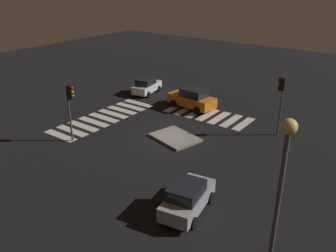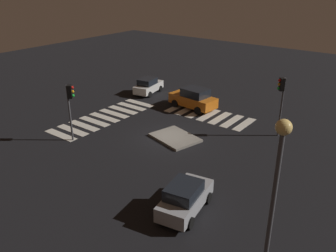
{
  "view_description": "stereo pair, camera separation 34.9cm",
  "coord_description": "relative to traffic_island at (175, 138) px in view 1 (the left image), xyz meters",
  "views": [
    {
      "loc": [
        -14.4,
        19.54,
        11.48
      ],
      "look_at": [
        0.0,
        0.0,
        1.0
      ],
      "focal_mm": 37.8,
      "sensor_mm": 36.0,
      "label": 1
    },
    {
      "loc": [
        -14.68,
        19.33,
        11.48
      ],
      "look_at": [
        0.0,
        0.0,
        1.0
      ],
      "focal_mm": 37.8,
      "sensor_mm": 36.0,
      "label": 2
    }
  ],
  "objects": [
    {
      "name": "ground_plane",
      "position": [
        0.49,
        0.24,
        -0.09
      ],
      "size": [
        80.0,
        80.0,
        0.0
      ],
      "primitive_type": "plane",
      "color": "black"
    },
    {
      "name": "traffic_island",
      "position": [
        0.0,
        0.0,
        0.0
      ],
      "size": [
        3.98,
        3.37,
        0.18
      ],
      "color": "gray",
      "rests_on": "ground"
    },
    {
      "name": "car_white",
      "position": [
        8.78,
        -7.28,
        0.7
      ],
      "size": [
        2.23,
        3.89,
        1.62
      ],
      "rotation": [
        0.0,
        0.0,
        -1.4
      ],
      "color": "silver",
      "rests_on": "ground"
    },
    {
      "name": "car_silver",
      "position": [
        -5.63,
        6.84,
        0.74
      ],
      "size": [
        2.31,
        4.06,
        1.69
      ],
      "rotation": [
        0.0,
        0.0,
        -1.4
      ],
      "color": "#9EA0A5",
      "rests_on": "ground"
    },
    {
      "name": "car_orange",
      "position": [
        2.55,
        -6.33,
        0.86
      ],
      "size": [
        4.61,
        2.47,
        1.94
      ],
      "rotation": [
        0.0,
        0.0,
        -0.11
      ],
      "color": "orange",
      "rests_on": "ground"
    },
    {
      "name": "traffic_light_south",
      "position": [
        -5.85,
        -5.15,
        3.38
      ],
      "size": [
        0.53,
        0.54,
        4.59
      ],
      "rotation": [
        0.0,
        0.0,
        0.7
      ],
      "color": "#47474C",
      "rests_on": "ground"
    },
    {
      "name": "traffic_light_north",
      "position": [
        5.86,
        4.74,
        3.16
      ],
      "size": [
        0.53,
        0.54,
        4.28
      ],
      "rotation": [
        0.0,
        0.0,
        -2.44
      ],
      "color": "#47474C",
      "rests_on": "ground"
    },
    {
      "name": "street_lamp",
      "position": [
        -10.83,
        8.94,
        4.85
      ],
      "size": [
        0.56,
        0.56,
        7.18
      ],
      "color": "#47474C",
      "rests_on": "ground"
    },
    {
      "name": "crosswalk_near",
      "position": [
        0.49,
        -5.69,
        -0.08
      ],
      "size": [
        7.6,
        3.2,
        0.02
      ],
      "color": "silver",
      "rests_on": "ground"
    },
    {
      "name": "crosswalk_side",
      "position": [
        7.44,
        0.24,
        -0.08
      ],
      "size": [
        3.2,
        9.9,
        0.02
      ],
      "color": "silver",
      "rests_on": "ground"
    }
  ]
}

